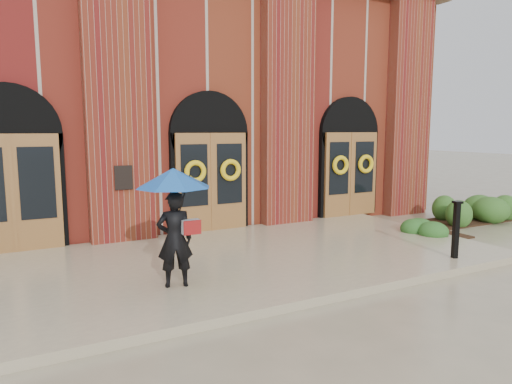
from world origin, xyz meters
TOP-DOWN VIEW (x-y plane):
  - ground at (0.00, 0.00)m, footprint 90.00×90.00m
  - landing at (0.00, 0.15)m, footprint 10.00×5.30m
  - church_building at (0.00, 8.78)m, footprint 16.20×12.53m
  - man_with_umbrella at (-2.16, -0.97)m, footprint 1.47×1.47m
  - metal_post at (3.36, -1.98)m, footprint 0.19×0.19m
  - hedge_wall_right at (7.40, 0.93)m, footprint 2.86×1.15m
  - hedge_front_right at (5.10, 0.00)m, footprint 1.29×1.10m

SIDE VIEW (x-z plane):
  - ground at x=0.00m, z-range 0.00..0.00m
  - landing at x=0.00m, z-range 0.00..0.15m
  - hedge_front_right at x=5.10m, z-range 0.00..0.46m
  - hedge_wall_right at x=7.40m, z-range 0.00..0.73m
  - metal_post at x=3.36m, z-range 0.18..1.35m
  - man_with_umbrella at x=-2.16m, z-range 0.54..2.51m
  - church_building at x=0.00m, z-range 0.00..7.00m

